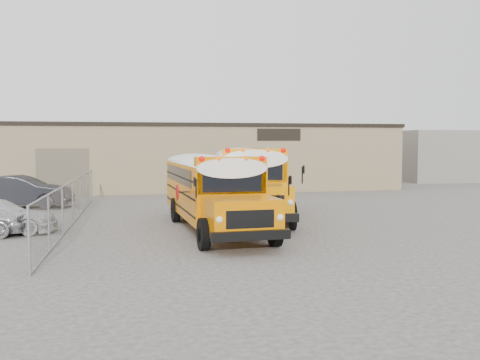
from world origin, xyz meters
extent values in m
plane|color=#484442|center=(0.00, 0.00, 0.00)|extent=(120.00, 120.00, 0.00)
cube|color=#877353|center=(0.00, 20.00, 2.25)|extent=(30.00, 10.00, 4.50)
cube|color=black|center=(0.00, 20.00, 4.55)|extent=(30.20, 10.20, 0.25)
cube|color=black|center=(6.00, 14.98, 3.90)|extent=(3.00, 0.08, 0.80)
cube|color=brown|center=(-8.00, 14.98, 1.50)|extent=(3.20, 0.08, 3.00)
cube|color=brown|center=(4.00, 14.98, 1.50)|extent=(3.20, 0.08, 3.00)
cylinder|color=gray|center=(-6.00, -6.00, 0.90)|extent=(0.07, 0.07, 1.80)
cylinder|color=gray|center=(-6.00, -3.00, 0.90)|extent=(0.07, 0.07, 1.80)
cylinder|color=gray|center=(-6.00, 0.00, 0.90)|extent=(0.07, 0.07, 1.80)
cylinder|color=gray|center=(-6.00, 3.00, 0.90)|extent=(0.07, 0.07, 1.80)
cylinder|color=gray|center=(-6.00, 6.00, 0.90)|extent=(0.07, 0.07, 1.80)
cylinder|color=gray|center=(-6.00, 9.00, 0.90)|extent=(0.07, 0.07, 1.80)
cylinder|color=gray|center=(-6.00, 12.00, 0.90)|extent=(0.07, 0.07, 1.80)
cylinder|color=gray|center=(-6.00, 3.00, 1.78)|extent=(0.05, 18.00, 0.05)
cylinder|color=gray|center=(-6.00, 3.00, 0.05)|extent=(0.05, 18.00, 0.05)
cube|color=gray|center=(-6.00, 3.00, 0.90)|extent=(0.02, 18.00, 1.70)
cube|color=gray|center=(24.00, 24.00, 2.20)|extent=(10.00, 8.00, 4.40)
cube|color=orange|center=(-0.94, 7.12, 1.52)|extent=(3.01, 7.65, 2.02)
cube|color=orange|center=(-0.58, 2.31, 1.08)|extent=(2.32, 2.32, 1.13)
cube|color=black|center=(-0.66, 3.41, 2.09)|extent=(2.02, 0.21, 0.74)
cube|color=white|center=(-0.94, 7.12, 2.68)|extent=(3.02, 7.73, 0.39)
cube|color=orange|center=(-0.68, 3.64, 2.71)|extent=(2.44, 0.67, 0.35)
sphere|color=#E50705|center=(-1.69, 3.33, 2.83)|extent=(0.20, 0.20, 0.20)
sphere|color=#E50705|center=(0.37, 3.49, 2.83)|extent=(0.20, 0.20, 0.20)
sphere|color=orange|center=(-1.13, 3.38, 2.83)|extent=(0.20, 0.20, 0.20)
sphere|color=orange|center=(-0.20, 3.44, 2.83)|extent=(0.20, 0.20, 0.20)
cube|color=black|center=(-0.49, 1.15, 0.63)|extent=(2.42, 0.40, 0.28)
cube|color=black|center=(-1.23, 10.91, 0.63)|extent=(2.42, 0.38, 0.28)
cube|color=black|center=(-0.94, 7.12, 1.45)|extent=(3.04, 7.50, 0.06)
cube|color=black|center=(-0.96, 7.42, 2.09)|extent=(2.96, 6.47, 0.61)
cylinder|color=black|center=(-1.76, 2.33, 0.51)|extent=(0.35, 1.04, 1.02)
cylinder|color=black|center=(0.58, 2.51, 0.51)|extent=(0.35, 1.04, 1.02)
cylinder|color=black|center=(-2.22, 8.53, 0.51)|extent=(0.35, 1.04, 1.02)
cylinder|color=black|center=(0.11, 8.70, 0.51)|extent=(0.35, 1.04, 1.02)
cylinder|color=#BF0505|center=(-2.42, 4.44, 1.64)|extent=(0.07, 0.55, 0.55)
cube|color=orange|center=(2.43, 11.22, 1.64)|extent=(3.52, 8.33, 2.18)
cube|color=orange|center=(1.87, 6.04, 1.16)|extent=(2.58, 2.58, 1.22)
cube|color=black|center=(2.00, 7.22, 2.26)|extent=(2.17, 0.30, 0.80)
cube|color=white|center=(2.43, 11.22, 2.89)|extent=(3.53, 8.41, 0.43)
cube|color=orange|center=(2.02, 7.47, 2.93)|extent=(2.65, 0.81, 0.38)
sphere|color=#E50705|center=(0.89, 7.35, 3.05)|extent=(0.21, 0.21, 0.21)
sphere|color=#E50705|center=(3.11, 7.10, 3.05)|extent=(0.21, 0.21, 0.21)
sphere|color=orange|center=(1.50, 7.28, 3.05)|extent=(0.21, 0.21, 0.21)
sphere|color=orange|center=(2.50, 7.17, 3.05)|extent=(0.21, 0.21, 0.21)
cube|color=black|center=(1.73, 4.79, 0.68)|extent=(2.62, 0.52, 0.30)
cube|color=black|center=(2.88, 15.30, 0.68)|extent=(2.61, 0.49, 0.30)
cube|color=black|center=(2.43, 11.22, 1.56)|extent=(3.55, 8.17, 0.06)
cube|color=black|center=(2.47, 11.54, 2.26)|extent=(3.41, 7.06, 0.66)
cylinder|color=black|center=(0.62, 6.29, 0.55)|extent=(0.42, 1.13, 1.11)
cylinder|color=black|center=(3.14, 6.02, 0.55)|extent=(0.42, 1.13, 1.11)
cylinder|color=black|center=(1.35, 12.97, 0.55)|extent=(0.42, 1.13, 1.11)
cylinder|color=black|center=(3.87, 12.69, 0.55)|extent=(0.42, 1.13, 1.11)
cube|color=black|center=(1.85, -0.30, 0.44)|extent=(0.93, 0.85, 0.88)
sphere|color=black|center=(1.85, -0.30, 0.84)|extent=(0.97, 0.97, 0.97)
imported|color=black|center=(-9.27, 9.00, 0.83)|extent=(5.23, 2.31, 1.67)
camera|label=1|loc=(-3.25, -19.96, 3.36)|focal=40.00mm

